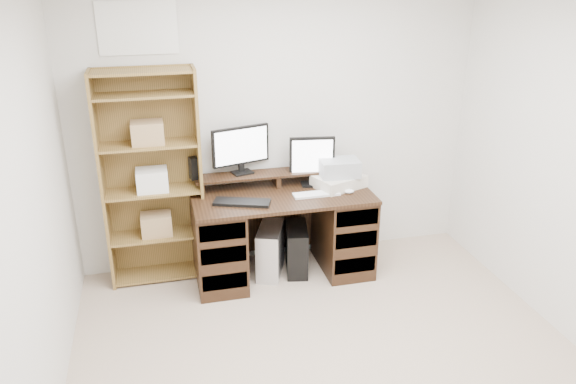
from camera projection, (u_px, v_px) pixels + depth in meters
name	position (u px, v px, depth m)	size (l,w,h in m)	color
room	(360.00, 219.00, 3.04)	(3.54, 4.04, 2.54)	tan
desk	(282.00, 232.00, 4.83)	(1.50, 0.70, 0.75)	black
riser_shelf	(276.00, 175.00, 4.84)	(1.40, 0.22, 0.12)	black
monitor_wide	(241.00, 147.00, 4.73)	(0.50, 0.19, 0.41)	black
monitor_small	(312.00, 159.00, 4.81)	(0.39, 0.17, 0.43)	black
speaker	(194.00, 168.00, 4.64)	(0.08, 0.08, 0.19)	black
keyboard_black	(242.00, 202.00, 4.49)	(0.45, 0.15, 0.03)	black
keyboard_white	(316.00, 194.00, 4.66)	(0.39, 0.12, 0.02)	white
mouse	(349.00, 191.00, 4.69)	(0.08, 0.06, 0.03)	white
printer	(339.00, 181.00, 4.82)	(0.41, 0.30, 0.10)	beige
basket	(339.00, 168.00, 4.78)	(0.33, 0.24, 0.14)	#A1A6AB
tower_silver	(270.00, 250.00, 4.89)	(0.19, 0.44, 0.44)	silver
tower_black	(297.00, 249.00, 4.93)	(0.26, 0.44, 0.42)	black
bookshelf	(152.00, 177.00, 4.59)	(0.80, 0.30, 1.80)	olive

